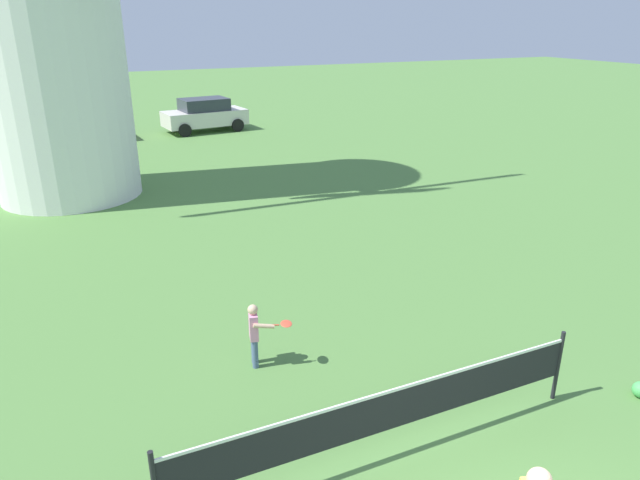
% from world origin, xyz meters
% --- Properties ---
extents(tennis_net, '(5.67, 0.06, 1.10)m').
position_xyz_m(tennis_net, '(-0.32, 2.17, 0.69)').
color(tennis_net, black).
rests_on(tennis_net, ground_plane).
extents(player_far, '(0.66, 0.56, 1.07)m').
position_xyz_m(player_far, '(-1.14, 4.78, 0.61)').
color(player_far, slate).
rests_on(player_far, ground_plane).
extents(parked_car_red, '(3.96, 2.15, 1.56)m').
position_xyz_m(parked_car_red, '(-2.69, 24.57, 0.81)').
color(parked_car_red, red).
rests_on(parked_car_red, ground_plane).
extents(parked_car_cream, '(4.03, 2.22, 1.56)m').
position_xyz_m(parked_car_cream, '(3.13, 24.87, 0.81)').
color(parked_car_cream, silver).
rests_on(parked_car_cream, ground_plane).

